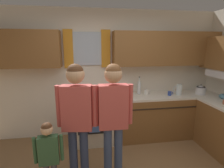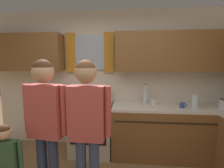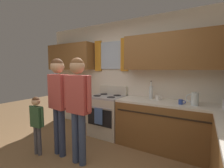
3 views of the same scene
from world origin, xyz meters
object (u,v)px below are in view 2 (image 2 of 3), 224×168
object	(u,v)px
bottle_tall_clear	(145,96)
adult_holding_child	(45,117)
water_pitcher	(195,101)
adult_in_plaid	(87,119)
small_child	(7,161)
stove_oven	(92,127)
mug_ceramic_white	(154,102)
mug_cobalt_blue	(182,105)

from	to	relation	value
bottle_tall_clear	adult_holding_child	xyz separation A→B (m)	(-1.22, -1.27, 0.02)
bottle_tall_clear	water_pitcher	bearing A→B (deg)	-13.95
adult_in_plaid	small_child	xyz separation A→B (m)	(-0.80, -0.18, -0.41)
water_pitcher	adult_in_plaid	distance (m)	1.89
stove_oven	water_pitcher	size ratio (longest dim) A/B	5.00
stove_oven	small_child	bearing A→B (deg)	-114.03
stove_oven	water_pitcher	bearing A→B (deg)	-2.27
stove_oven	adult_holding_child	bearing A→B (deg)	-102.77
mug_ceramic_white	adult_in_plaid	distance (m)	1.55
adult_holding_child	small_child	distance (m)	0.57
stove_oven	mug_cobalt_blue	xyz separation A→B (m)	(1.54, -0.08, 0.48)
mug_cobalt_blue	adult_holding_child	size ratio (longest dim) A/B	0.07
bottle_tall_clear	mug_cobalt_blue	size ratio (longest dim) A/B	3.20
mug_cobalt_blue	adult_in_plaid	size ratio (longest dim) A/B	0.07
mug_cobalt_blue	small_child	world-z (taller)	small_child
water_pitcher	small_child	size ratio (longest dim) A/B	0.21
mug_ceramic_white	stove_oven	bearing A→B (deg)	-175.68
bottle_tall_clear	adult_in_plaid	size ratio (longest dim) A/B	0.22
water_pitcher	bottle_tall_clear	bearing A→B (deg)	166.05
stove_oven	bottle_tall_clear	bearing A→B (deg)	7.44
mug_ceramic_white	adult_holding_child	world-z (taller)	adult_holding_child
water_pitcher	small_child	bearing A→B (deg)	-151.43
mug_cobalt_blue	bottle_tall_clear	bearing A→B (deg)	160.41
adult_in_plaid	mug_ceramic_white	bearing A→B (deg)	54.12
bottle_tall_clear	small_child	size ratio (longest dim) A/B	0.36
mug_ceramic_white	adult_in_plaid	world-z (taller)	adult_in_plaid
adult_in_plaid	small_child	bearing A→B (deg)	-167.66
bottle_tall_clear	mug_ceramic_white	world-z (taller)	bottle_tall_clear
bottle_tall_clear	mug_cobalt_blue	bearing A→B (deg)	-19.59
bottle_tall_clear	mug_ceramic_white	distance (m)	0.18
water_pitcher	adult_in_plaid	xyz separation A→B (m)	(-1.54, -1.10, 0.04)
mug_cobalt_blue	mug_ceramic_white	bearing A→B (deg)	159.07
water_pitcher	small_child	world-z (taller)	water_pitcher
bottle_tall_clear	mug_cobalt_blue	world-z (taller)	bottle_tall_clear
stove_oven	mug_cobalt_blue	world-z (taller)	stove_oven
bottle_tall_clear	adult_in_plaid	world-z (taller)	adult_in_plaid
adult_in_plaid	stove_oven	bearing A→B (deg)	99.91
adult_holding_child	small_child	size ratio (longest dim) A/B	1.63
adult_holding_child	small_child	bearing A→B (deg)	-150.18
mug_cobalt_blue	water_pitcher	world-z (taller)	water_pitcher
small_child	adult_in_plaid	bearing A→B (deg)	12.34
mug_cobalt_blue	small_child	bearing A→B (deg)	-149.52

